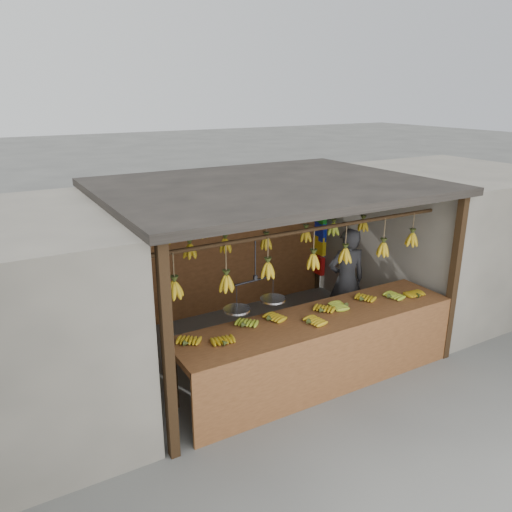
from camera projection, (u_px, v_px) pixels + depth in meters
ground at (266, 346)px, 7.28m from camera, size 80.00×80.00×0.00m
stall at (255, 210)px, 6.93m from camera, size 4.30×3.30×2.40m
neighbor_right at (445, 236)px, 8.62m from camera, size 3.00×3.00×2.30m
counter at (324, 334)px, 6.08m from camera, size 3.75×0.85×0.96m
hanging_bananas at (268, 241)px, 6.76m from camera, size 3.61×2.20×0.39m
balance_scale at (255, 301)px, 5.71m from camera, size 0.80×0.34×0.80m
vendor at (346, 280)px, 7.54m from camera, size 0.67×0.52×1.63m
bag_bundles at (320, 239)px, 9.00m from camera, size 0.08×0.26×1.30m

